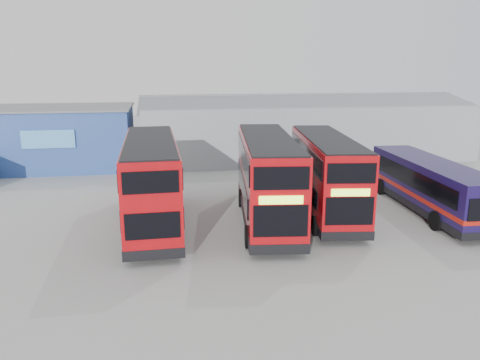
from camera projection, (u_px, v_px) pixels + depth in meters
The scene contains 7 objects.
ground_plane at pixel (264, 226), 25.59m from camera, with size 120.00×120.00×0.00m, color gray.
office_block at pixel (60, 137), 39.97m from camera, with size 12.30×8.32×5.12m.
maintenance_shed at pixel (301, 128), 45.38m from camera, with size 30.50×12.00×5.89m.
double_decker_left at pixel (152, 184), 25.12m from camera, with size 3.05×11.31×4.75m.
double_decker_centre at pixel (267, 180), 25.81m from camera, with size 4.03×11.55×4.79m.
double_decker_right at pixel (326, 176), 27.24m from camera, with size 3.98×11.01×4.56m.
single_decker_blue at pixel (430, 187), 27.73m from camera, with size 3.19×11.43×3.06m.
Camera 1 is at (-5.25, -23.69, 8.60)m, focal length 35.00 mm.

